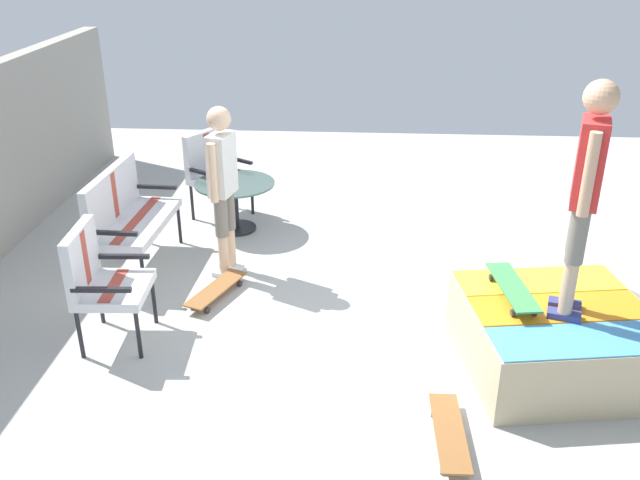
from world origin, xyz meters
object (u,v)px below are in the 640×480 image
Objects in this scene: skateboard_by_bench at (216,289)px; person_watching at (223,180)px; skate_ramp at (558,337)px; patio_bench at (125,210)px; patio_table at (235,196)px; person_skater at (586,184)px; skateboard_on_ramp at (513,288)px; patio_chair_near_house at (213,166)px; patio_chair_by_wall at (99,275)px; skateboard_spare at (449,433)px.

person_watching is at bearing -1.74° from skateboard_by_bench.
patio_bench is at bearing 68.74° from skate_ramp.
patio_table is 4.10m from person_skater.
person_watching is at bearing 62.80° from skateboard_on_ramp.
skateboard_on_ramp is (-2.37, -2.62, 0.22)m from patio_table.
skateboard_by_bench is 2.71m from skateboard_on_ramp.
patio_table is (-0.42, -0.33, -0.21)m from patio_chair_near_house.
person_skater is (-3.00, -3.30, 0.96)m from patio_chair_near_house.
patio_chair_by_wall is at bearing 89.62° from skateboard_on_ramp.
patio_bench is at bearing 136.52° from patio_table.
patio_table is (2.50, 2.99, 0.13)m from skate_ramp.
patio_bench is 1.56× the size of skateboard_by_bench.
person_skater is (-0.23, -3.66, 0.96)m from patio_chair_by_wall.
skate_ramp is 1.34m from skateboard_spare.
skate_ramp is 1.30m from person_skater.
patio_bench is at bearing 156.67° from patio_chair_near_house.
skateboard_on_ramp is (-1.39, -3.55, 0.01)m from patio_bench.
patio_chair_near_house is at bearing -23.33° from patio_bench.
patio_bench is 1.25× the size of patio_chair_near_house.
patio_table reaches higher than skateboard_by_bench.
skateboard_spare is (-3.45, -2.06, -0.32)m from patio_table.
person_watching reaches higher than skateboard_by_bench.
patio_table is (0.98, -0.93, -0.21)m from patio_bench.
patio_chair_by_wall is (-1.37, -0.23, -0.00)m from patio_bench.
skate_ramp is 2.74× the size of skateboard_on_ramp.
patio_chair_by_wall is 0.60× the size of person_watching.
skate_ramp is at bearing -44.46° from skateboard_spare.
skateboard_by_bench is (1.00, 2.88, -1.49)m from person_skater.
patio_chair_near_house is 4.56m from person_skater.
skateboard_on_ramp is (1.08, -0.56, 0.54)m from skateboard_spare.
person_watching is (-1.08, -0.10, 0.59)m from patio_table.
patio_chair_near_house is at bearing 37.96° from patio_table.
skate_ramp is 3.90m from patio_table.
patio_table is at bearing -16.40° from patio_chair_by_wall.
skateboard_by_bench is (-0.60, -1.01, -0.53)m from patio_bench.
patio_table is at bearing 5.36° from person_watching.
patio_table is 1.10× the size of skateboard_by_bench.
skate_ramp is 1.77× the size of patio_bench.
skate_ramp reaches higher than skateboard_by_bench.
person_skater is at bearing -130.99° from patio_table.
skateboard_spare is (-1.10, -2.75, -0.53)m from patio_chair_by_wall.
patio_chair_by_wall is 3.79m from person_skater.
patio_chair_near_house is at bearing 46.56° from skateboard_on_ramp.
skateboard_on_ramp is at bearing -27.46° from skateboard_spare.
skateboard_by_bench is at bearing -168.38° from patio_chair_near_house.
patio_chair_near_house is 4.57m from skateboard_spare.
patio_chair_by_wall is 2.46m from patio_table.
person_watching is at bearing 62.34° from person_skater.
patio_table is 1.12× the size of skateboard_spare.
skate_ramp is at bearing -129.91° from patio_table.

